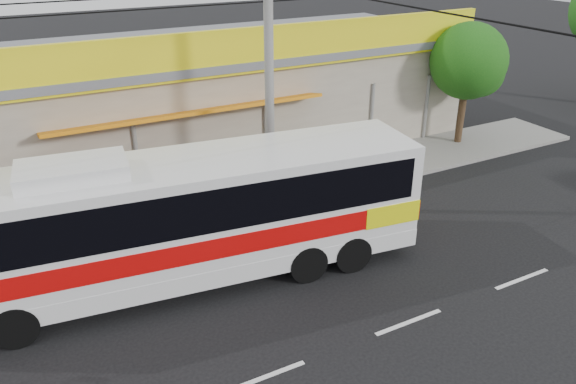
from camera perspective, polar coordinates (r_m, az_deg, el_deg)
name	(u,v)px	position (r m, az deg, el deg)	size (l,w,h in m)	color
ground	(352,273)	(16.18, 6.52, -8.15)	(120.00, 120.00, 0.00)	black
sidewalk	(261,191)	(20.68, -2.81, 0.12)	(30.00, 3.20, 0.15)	gray
lane_markings	(409,322)	(14.60, 12.16, -12.81)	(50.00, 0.12, 0.01)	silver
storefront_building	(204,96)	(24.73, -8.57, 9.66)	(22.60, 9.20, 5.70)	gray
coach_bus	(195,211)	(15.01, -9.40, -1.96)	(12.87, 4.15, 3.90)	silver
motorbike_red	(116,203)	(19.43, -17.04, -1.04)	(0.61, 1.76, 0.92)	maroon
tree_near	(471,64)	(25.52, 18.08, 12.28)	(3.24, 3.24, 5.36)	#322014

